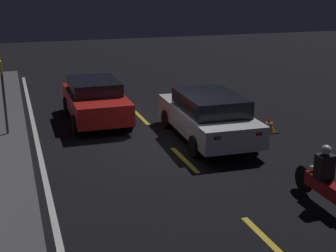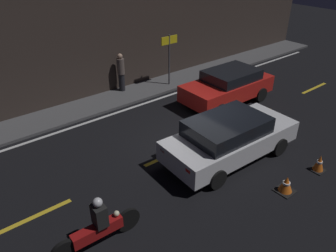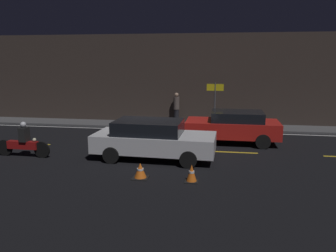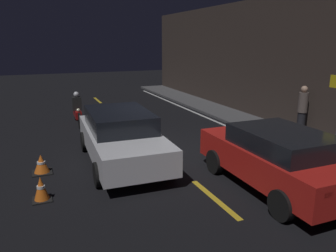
{
  "view_description": "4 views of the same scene",
  "coord_description": "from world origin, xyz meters",
  "px_view_note": "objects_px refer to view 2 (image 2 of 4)",
  "views": [
    {
      "loc": [
        -12.21,
        4.27,
        4.65
      ],
      "look_at": [
        -0.02,
        0.15,
        0.7
      ],
      "focal_mm": 50.0,
      "sensor_mm": 36.0,
      "label": 1
    },
    {
      "loc": [
        -6.64,
        -7.02,
        6.3
      ],
      "look_at": [
        -0.76,
        0.36,
        0.87
      ],
      "focal_mm": 35.0,
      "sensor_mm": 36.0,
      "label": 2
    },
    {
      "loc": [
        2.85,
        -13.14,
        3.71
      ],
      "look_at": [
        0.9,
        -0.56,
        1.13
      ],
      "focal_mm": 35.0,
      "sensor_mm": 36.0,
      "label": 3
    },
    {
      "loc": [
        9.22,
        -3.51,
        3.4
      ],
      "look_at": [
        0.17,
        0.27,
        0.84
      ],
      "focal_mm": 35.0,
      "sensor_mm": 36.0,
      "label": 4
    }
  ],
  "objects_px": {
    "motorcycle": "(97,228)",
    "pedestrian": "(121,72)",
    "taxi_red": "(228,86)",
    "traffic_cone_mid": "(319,163)",
    "shop_sign": "(169,50)",
    "sedan_white": "(230,137)",
    "traffic_cone_near": "(286,184)"
  },
  "relations": [
    {
      "from": "motorcycle",
      "to": "pedestrian",
      "type": "relative_size",
      "value": 1.28
    },
    {
      "from": "motorcycle",
      "to": "pedestrian",
      "type": "xyz_separation_m",
      "value": [
        5.08,
        7.21,
        0.45
      ]
    },
    {
      "from": "taxi_red",
      "to": "traffic_cone_mid",
      "type": "distance_m",
      "value": 5.38
    },
    {
      "from": "taxi_red",
      "to": "motorcycle",
      "type": "relative_size",
      "value": 1.85
    },
    {
      "from": "taxi_red",
      "to": "traffic_cone_mid",
      "type": "xyz_separation_m",
      "value": [
        -1.45,
        -5.15,
        -0.51
      ]
    },
    {
      "from": "shop_sign",
      "to": "taxi_red",
      "type": "bearing_deg",
      "value": -73.36
    },
    {
      "from": "motorcycle",
      "to": "pedestrian",
      "type": "height_order",
      "value": "pedestrian"
    },
    {
      "from": "taxi_red",
      "to": "shop_sign",
      "type": "bearing_deg",
      "value": -72.87
    },
    {
      "from": "sedan_white",
      "to": "motorcycle",
      "type": "relative_size",
      "value": 2.07
    },
    {
      "from": "sedan_white",
      "to": "motorcycle",
      "type": "height_order",
      "value": "sedan_white"
    },
    {
      "from": "motorcycle",
      "to": "shop_sign",
      "type": "relative_size",
      "value": 0.93
    },
    {
      "from": "traffic_cone_mid",
      "to": "pedestrian",
      "type": "height_order",
      "value": "pedestrian"
    },
    {
      "from": "sedan_white",
      "to": "taxi_red",
      "type": "xyz_separation_m",
      "value": [
        3.11,
        2.91,
        -0.0
      ]
    },
    {
      "from": "traffic_cone_mid",
      "to": "sedan_white",
      "type": "bearing_deg",
      "value": 126.51
    },
    {
      "from": "motorcycle",
      "to": "traffic_cone_near",
      "type": "relative_size",
      "value": 4.4
    },
    {
      "from": "sedan_white",
      "to": "taxi_red",
      "type": "bearing_deg",
      "value": 45.32
    },
    {
      "from": "sedan_white",
      "to": "motorcycle",
      "type": "distance_m",
      "value": 5.07
    },
    {
      "from": "traffic_cone_near",
      "to": "pedestrian",
      "type": "bearing_deg",
      "value": 89.87
    },
    {
      "from": "traffic_cone_near",
      "to": "pedestrian",
      "type": "distance_m",
      "value": 8.86
    },
    {
      "from": "pedestrian",
      "to": "motorcycle",
      "type": "bearing_deg",
      "value": -125.17
    },
    {
      "from": "taxi_red",
      "to": "shop_sign",
      "type": "xyz_separation_m",
      "value": [
        -0.88,
        2.96,
        1.03
      ]
    },
    {
      "from": "pedestrian",
      "to": "shop_sign",
      "type": "relative_size",
      "value": 0.73
    },
    {
      "from": "taxi_red",
      "to": "traffic_cone_near",
      "type": "height_order",
      "value": "taxi_red"
    },
    {
      "from": "traffic_cone_near",
      "to": "traffic_cone_mid",
      "type": "height_order",
      "value": "traffic_cone_mid"
    },
    {
      "from": "motorcycle",
      "to": "shop_sign",
      "type": "xyz_separation_m",
      "value": [
        7.26,
        6.43,
        1.24
      ]
    },
    {
      "from": "motorcycle",
      "to": "traffic_cone_near",
      "type": "distance_m",
      "value": 5.32
    },
    {
      "from": "traffic_cone_mid",
      "to": "traffic_cone_near",
      "type": "bearing_deg",
      "value": 177.79
    },
    {
      "from": "taxi_red",
      "to": "traffic_cone_near",
      "type": "distance_m",
      "value": 5.98
    },
    {
      "from": "taxi_red",
      "to": "motorcycle",
      "type": "bearing_deg",
      "value": 23.56
    },
    {
      "from": "sedan_white",
      "to": "pedestrian",
      "type": "distance_m",
      "value": 6.65
    },
    {
      "from": "traffic_cone_near",
      "to": "taxi_red",
      "type": "bearing_deg",
      "value": 58.77
    },
    {
      "from": "shop_sign",
      "to": "sedan_white",
      "type": "bearing_deg",
      "value": -110.77
    }
  ]
}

